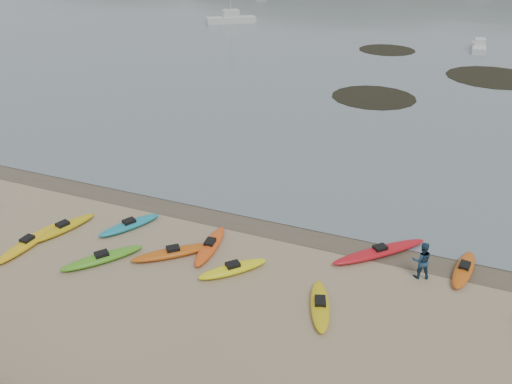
% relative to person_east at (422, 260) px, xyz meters
% --- Properties ---
extents(ground, '(600.00, 600.00, 0.00)m').
position_rel_person_east_xyz_m(ground, '(-7.89, 1.74, -0.81)').
color(ground, tan).
rests_on(ground, ground).
extents(wet_sand, '(60.00, 60.00, 0.00)m').
position_rel_person_east_xyz_m(wet_sand, '(-7.89, 1.44, -0.80)').
color(wet_sand, brown).
rests_on(wet_sand, ground).
extents(kayaks, '(26.57, 8.99, 0.34)m').
position_rel_person_east_xyz_m(kayaks, '(-8.64, -2.05, -0.64)').
color(kayaks, '#F7F314').
rests_on(kayaks, ground).
extents(person_east, '(0.94, 0.83, 1.62)m').
position_rel_person_east_xyz_m(person_east, '(0.00, 0.00, 0.00)').
color(person_east, navy).
rests_on(person_east, ground).
extents(kelp_mats, '(19.25, 26.40, 0.04)m').
position_rel_person_east_xyz_m(kelp_mats, '(-2.33, 34.00, -0.78)').
color(kelp_mats, black).
rests_on(kelp_mats, water).
extents(moored_boats, '(93.60, 65.34, 1.17)m').
position_rel_person_east_xyz_m(moored_boats, '(-0.48, 80.88, -0.26)').
color(moored_boats, silver).
rests_on(moored_boats, ground).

